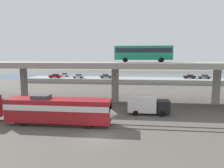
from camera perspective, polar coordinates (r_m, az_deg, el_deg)
name	(u,v)px	position (r m, az deg, el deg)	size (l,w,h in m)	color
ground_plane	(98,137)	(25.78, -3.75, -14.21)	(260.00, 260.00, 0.00)	#565149
rail_strip_near	(103,127)	(28.78, -2.56, -11.75)	(110.00, 0.12, 0.12)	#59544C
rail_strip_far	(104,124)	(30.16, -2.11, -10.84)	(110.00, 0.12, 0.12)	#59544C
train_locomotive	(64,109)	(30.23, -13.02, -6.78)	(15.68, 3.04, 4.18)	maroon
highway_overpass	(115,66)	(43.84, 0.88, 4.89)	(96.00, 12.20, 8.40)	gray
transit_bus_on_overpass	(143,52)	(45.14, 8.51, 8.52)	(12.00, 2.68, 3.40)	#197A56
service_truck_west	(147,105)	(35.31, 9.54, -5.58)	(6.80, 2.46, 3.04)	black
pier_parking_lot	(124,80)	(79.18, 3.40, 1.05)	(73.83, 11.34, 1.66)	gray
parked_car_0	(106,76)	(78.46, -1.62, 2.18)	(4.69, 1.96, 1.50)	#515459
parked_car_1	(78,76)	(79.48, -9.15, 2.16)	(4.17, 1.95, 1.50)	#B7B7BC
parked_car_2	(55,76)	(82.34, -15.24, 2.17)	(4.50, 1.96, 1.50)	maroon
parked_car_3	(64,75)	(86.22, -12.87, 2.46)	(4.02, 1.83, 1.50)	silver
parked_car_4	(204,77)	(83.30, 23.82, 1.86)	(4.39, 1.87, 1.50)	#515459
parked_car_5	(189,76)	(82.33, 20.37, 1.97)	(4.30, 1.95, 1.50)	black
harbor_water	(127,77)	(102.12, 4.13, 1.99)	(140.00, 36.00, 0.01)	#2D5170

